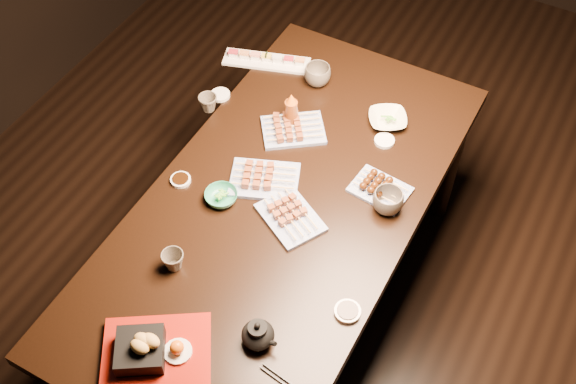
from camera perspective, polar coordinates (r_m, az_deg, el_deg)
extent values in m
plane|color=black|center=(3.18, 4.26, -8.69)|extent=(5.00, 5.00, 0.00)
cube|color=black|center=(2.82, -0.49, -5.72)|extent=(1.30, 1.96, 0.75)
imported|color=#2D8B65|center=(2.53, -5.30, -0.38)|extent=(0.15, 0.15, 0.04)
imported|color=beige|center=(2.79, 7.86, 5.68)|extent=(0.20, 0.20, 0.04)
imported|color=#524A3F|center=(2.37, -9.05, -5.38)|extent=(0.10, 0.10, 0.07)
imported|color=#524A3F|center=(2.50, 7.88, -0.75)|extent=(0.15, 0.15, 0.08)
imported|color=#524A3F|center=(2.82, -6.34, 6.98)|extent=(0.10, 0.10, 0.07)
imported|color=#524A3F|center=(2.92, 2.35, 9.20)|extent=(0.14, 0.14, 0.08)
cylinder|color=brown|center=(2.73, 0.26, 6.56)|extent=(0.06, 0.06, 0.15)
cylinder|color=white|center=(2.61, -8.48, 0.95)|extent=(0.08, 0.08, 0.01)
cylinder|color=white|center=(2.73, 7.62, 4.03)|extent=(0.08, 0.08, 0.01)
cylinder|color=white|center=(2.28, 4.72, -9.40)|extent=(0.12, 0.12, 0.01)
cylinder|color=white|center=(2.89, -5.37, 7.65)|extent=(0.08, 0.08, 0.01)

